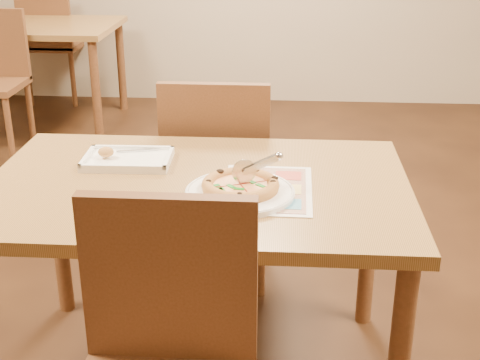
# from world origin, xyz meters

# --- Properties ---
(dining_table) EXTENTS (1.30, 0.85, 0.72)m
(dining_table) POSITION_xyz_m (0.00, 0.00, 0.63)
(dining_table) COLOR olive
(dining_table) RESTS_ON ground
(chair_near) EXTENTS (0.42, 0.42, 0.47)m
(chair_near) POSITION_xyz_m (0.00, -0.60, 0.57)
(chair_near) COLOR brown
(chair_near) RESTS_ON ground
(chair_far) EXTENTS (0.42, 0.42, 0.47)m
(chair_far) POSITION_xyz_m (-0.00, 0.60, 0.57)
(chair_far) COLOR brown
(chair_far) RESTS_ON ground
(bg_table) EXTENTS (1.30, 0.85, 0.72)m
(bg_table) POSITION_xyz_m (-1.60, 2.80, 0.63)
(bg_table) COLOR olive
(bg_table) RESTS_ON ground
(bg_chair_far) EXTENTS (0.42, 0.42, 0.47)m
(bg_chair_far) POSITION_xyz_m (-1.60, 3.30, 0.57)
(bg_chair_far) COLOR brown
(bg_chair_far) RESTS_ON ground
(plate) EXTENTS (0.37, 0.37, 0.02)m
(plate) POSITION_xyz_m (0.14, -0.09, 0.73)
(plate) COLOR white
(plate) RESTS_ON dining_table
(pizza) EXTENTS (0.23, 0.23, 0.03)m
(pizza) POSITION_xyz_m (0.14, -0.08, 0.75)
(pizza) COLOR #C88244
(pizza) RESTS_ON plate
(pizza_cutter) EXTENTS (0.14, 0.05, 0.08)m
(pizza_cutter) POSITION_xyz_m (0.18, -0.06, 0.80)
(pizza_cutter) COLOR silver
(pizza_cutter) RESTS_ON pizza
(appetizer_tray) EXTENTS (0.29, 0.20, 0.05)m
(appetizer_tray) POSITION_xyz_m (-0.25, 0.15, 0.73)
(appetizer_tray) COLOR white
(appetizer_tray) RESTS_ON dining_table
(menu) EXTENTS (0.27, 0.38, 0.00)m
(menu) POSITION_xyz_m (0.22, -0.04, 0.72)
(menu) COLOR white
(menu) RESTS_ON dining_table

